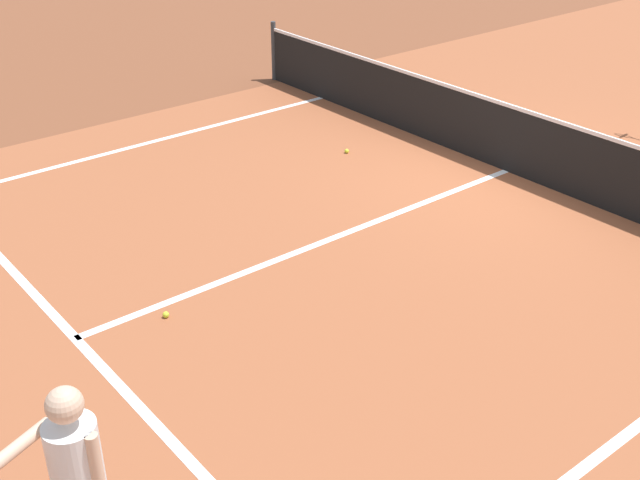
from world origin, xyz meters
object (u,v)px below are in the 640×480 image
(net, at_px, (510,138))
(tennis_ball_near_net, at_px, (347,151))
(tennis_ball_mid_court, at_px, (166,315))
(player_near, at_px, (73,474))

(net, height_order, tennis_ball_near_net, net)
(net, height_order, tennis_ball_mid_court, net)
(net, height_order, player_near, player_near)
(net, bearing_deg, player_near, -69.86)
(net, xyz_separation_m, tennis_ball_mid_court, (0.23, -5.54, -0.46))
(tennis_ball_mid_court, relative_size, tennis_ball_near_net, 1.00)
(player_near, relative_size, tennis_ball_near_net, 24.81)
(net, xyz_separation_m, player_near, (2.74, -7.49, 0.52))
(player_near, distance_m, tennis_ball_mid_court, 3.33)
(net, relative_size, player_near, 6.77)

